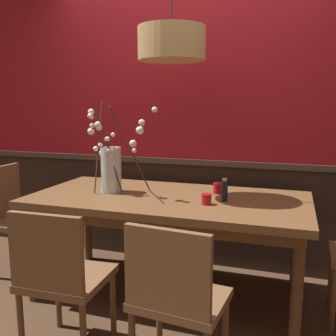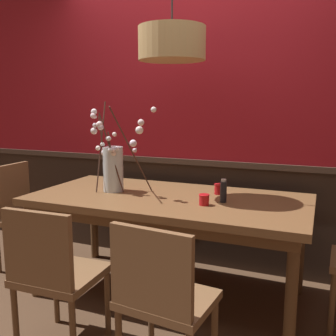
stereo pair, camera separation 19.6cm
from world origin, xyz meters
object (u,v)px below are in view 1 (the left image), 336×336
chair_far_side_left (170,195)px  pendant_lamp (172,44)px  chair_head_west_end (13,213)px  vase_with_blossoms (111,167)px  dining_table (168,207)px  chair_near_side_right (175,295)px  candle_holder_nearer_center (217,188)px  candle_holder_nearer_edge (206,199)px  condiment_bottle (224,190)px  chair_near_side_left (60,274)px

chair_far_side_left → pendant_lamp: (0.29, -0.87, 1.31)m
chair_head_west_end → vase_with_blossoms: vase_with_blossoms is taller
dining_table → chair_near_side_right: bearing=-69.5°
vase_with_blossoms → candle_holder_nearer_center: vase_with_blossoms is taller
candle_holder_nearer_center → candle_holder_nearer_edge: (-0.01, -0.34, -0.00)m
dining_table → pendant_lamp: (0.01, 0.04, 1.17)m
chair_near_side_right → dining_table: bearing=110.5°
candle_holder_nearer_center → condiment_bottle: condiment_bottle is taller
candle_holder_nearer_center → condiment_bottle: (0.09, -0.22, 0.04)m
dining_table → pendant_lamp: pendant_lamp is taller
chair_near_side_left → dining_table: bearing=69.1°
chair_head_west_end → condiment_bottle: bearing=-0.2°
dining_table → candle_holder_nearer_edge: 0.37m
condiment_bottle → pendant_lamp: pendant_lamp is taller
chair_far_side_left → pendant_lamp: bearing=-71.6°
chair_head_west_end → chair_near_side_left: (1.07, -0.88, -0.01)m
chair_far_side_left → candle_holder_nearer_edge: 1.23m
chair_near_side_left → candle_holder_nearer_center: 1.32m
chair_near_side_left → chair_head_west_end: bearing=140.4°
candle_holder_nearer_center → chair_near_side_left: bearing=-121.3°
candle_holder_nearer_center → pendant_lamp: bearing=-152.1°
chair_near_side_right → chair_near_side_left: 0.68m
chair_far_side_left → candle_holder_nearer_edge: size_ratio=13.20×
chair_near_side_right → candle_holder_nearer_edge: 0.82m
chair_head_west_end → candle_holder_nearer_center: 1.77m
candle_holder_nearer_center → candle_holder_nearer_edge: size_ratio=1.06×
chair_near_side_right → condiment_bottle: condiment_bottle is taller
candle_holder_nearer_edge → condiment_bottle: 0.16m
chair_near_side_left → vase_with_blossoms: vase_with_blossoms is taller
dining_table → vase_with_blossoms: size_ratio=2.92×
condiment_bottle → chair_far_side_left: bearing=127.0°
dining_table → chair_near_side_right: size_ratio=2.30×
chair_head_west_end → candle_holder_nearer_edge: bearing=-4.4°
chair_head_west_end → chair_far_side_left: bearing=39.0°
candle_holder_nearer_edge → condiment_bottle: size_ratio=0.46×
chair_head_west_end → pendant_lamp: 1.95m
chair_head_west_end → vase_with_blossoms: (0.95, -0.01, 0.46)m
candle_holder_nearer_center → chair_far_side_left: bearing=130.6°
dining_table → vase_with_blossoms: vase_with_blossoms is taller
vase_with_blossoms → candle_holder_nearer_edge: size_ratio=9.25×
chair_near_side_left → pendant_lamp: (0.35, 0.93, 1.35)m
chair_near_side_right → condiment_bottle: (0.08, 0.89, 0.35)m
candle_holder_nearer_center → pendant_lamp: (-0.31, -0.17, 1.04)m
chair_far_side_left → chair_near_side_right: bearing=-71.3°
vase_with_blossoms → candle_holder_nearer_edge: 0.80m
chair_near_side_left → vase_with_blossoms: (-0.11, 0.87, 0.46)m
chair_near_side_right → candle_holder_nearer_edge: (-0.02, 0.77, 0.31)m
vase_with_blossoms → condiment_bottle: bearing=0.1°
chair_near_side_left → candle_holder_nearer_edge: 1.04m
candle_holder_nearer_center → pendant_lamp: pendant_lamp is taller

